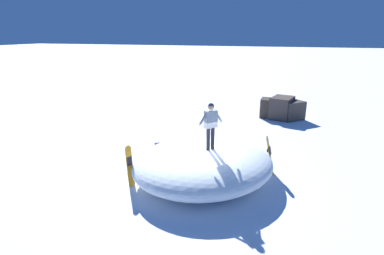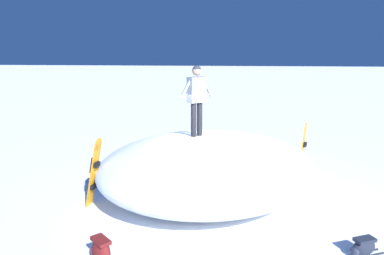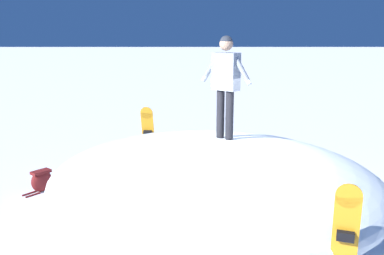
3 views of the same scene
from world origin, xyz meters
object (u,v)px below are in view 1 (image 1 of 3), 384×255
Objects in this scene: snowboard_primary_upright at (270,154)px; backpack_near at (159,146)px; snowboarder_standing at (211,122)px; backpack_far at (250,148)px; snowboard_secondary_upright at (130,165)px.

snowboard_primary_upright reaches higher than backpack_near.
snowboarder_standing is 4.49m from backpack_far.
backpack_near is 1.01× the size of backpack_far.
snowboarder_standing is at bearing 164.53° from backpack_far.
backpack_far is (2.14, 1.08, -0.61)m from snowboard_primary_upright.
snowboard_secondary_upright is (-2.73, 4.96, -0.00)m from snowboard_primary_upright.
backpack_near is at bearing 50.98° from snowboarder_standing.
backpack_near is at bearing 102.61° from backpack_far.
snowboard_secondary_upright is at bearing 118.84° from snowboard_primary_upright.
backpack_far is (0.99, -4.42, 0.07)m from backpack_near.
snowboard_secondary_upright is at bearing 111.82° from snowboarder_standing.
snowboarder_standing is at bearing 126.96° from snowboard_primary_upright.
snowboard_primary_upright is at bearing -101.85° from backpack_near.
backpack_far is at bearing -77.39° from backpack_near.
backpack_far is at bearing -15.47° from snowboarder_standing.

